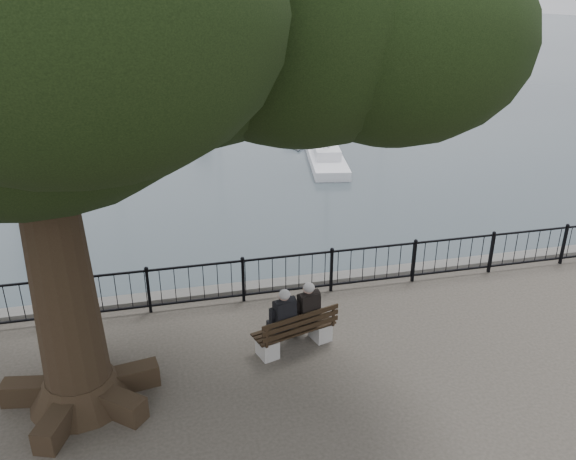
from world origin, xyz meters
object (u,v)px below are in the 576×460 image
object	(u,v)px
bench	(295,335)
tree	(87,6)
lion_monument	(197,45)
person_left	(281,321)
person_right	(305,314)

from	to	relation	value
bench	tree	xyz separation A→B (m)	(-2.94, -0.48, 5.81)
lion_monument	person_left	bearing A→B (deg)	-93.01
person_right	tree	world-z (taller)	tree
bench	person_right	world-z (taller)	person_right
tree	lion_monument	bearing A→B (deg)	83.97
bench	person_left	size ratio (longest dim) A/B	1.25
person_left	lion_monument	distance (m)	49.45
tree	lion_monument	xyz separation A→B (m)	(5.26, 49.88, -4.71)
tree	lion_monument	distance (m)	50.37
person_left	lion_monument	world-z (taller)	lion_monument
bench	lion_monument	distance (m)	49.46
bench	tree	size ratio (longest dim) A/B	0.15
person_left	person_right	size ratio (longest dim) A/B	1.00
bench	tree	distance (m)	6.53
bench	lion_monument	size ratio (longest dim) A/B	0.18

